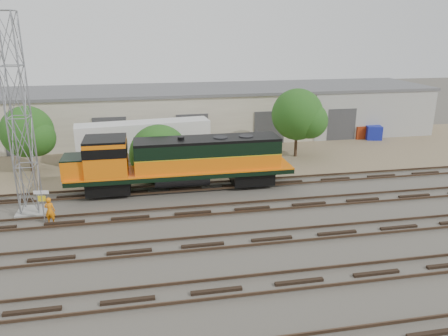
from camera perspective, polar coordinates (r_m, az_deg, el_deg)
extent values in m
plane|color=#47423A|center=(27.38, -3.70, -7.25)|extent=(140.00, 140.00, 0.00)
cube|color=#726047|center=(41.38, -6.36, 1.52)|extent=(80.00, 16.00, 0.02)
cube|color=black|center=(20.86, -0.98, -15.74)|extent=(80.00, 2.40, 0.14)
cube|color=#4C3828|center=(20.17, -0.59, -16.57)|extent=(80.00, 0.08, 0.14)
cube|color=#4C3828|center=(21.40, -1.33, -14.33)|extent=(80.00, 0.08, 0.14)
cube|color=black|center=(24.68, -2.80, -10.02)|extent=(80.00, 2.40, 0.14)
cube|color=#4C3828|center=(23.96, -2.55, -10.56)|extent=(80.00, 0.08, 0.14)
cube|color=#4C3828|center=(25.28, -3.05, -8.96)|extent=(80.00, 0.08, 0.14)
cube|color=black|center=(28.70, -4.09, -5.86)|extent=(80.00, 2.40, 0.14)
cube|color=#4C3828|center=(27.96, -3.91, -6.21)|extent=(80.00, 0.08, 0.14)
cube|color=#4C3828|center=(29.33, -4.27, -5.03)|extent=(80.00, 0.08, 0.14)
cube|color=black|center=(32.85, -5.04, -2.74)|extent=(80.00, 2.40, 0.14)
cube|color=#4C3828|center=(32.10, -4.91, -2.97)|extent=(80.00, 0.08, 0.14)
cube|color=#4C3828|center=(33.50, -5.19, -2.07)|extent=(80.00, 0.08, 0.14)
cube|color=beige|center=(48.56, -7.25, 6.97)|extent=(58.00, 10.00, 5.00)
cube|color=#59595B|center=(48.13, -7.38, 10.07)|extent=(58.40, 10.40, 0.30)
cube|color=#999993|center=(50.16, 19.30, 6.46)|extent=(14.00, 0.10, 5.00)
cube|color=#333335|center=(45.07, -24.82, 3.54)|extent=(3.20, 0.12, 3.40)
cube|color=#333335|center=(43.80, -14.62, 4.26)|extent=(3.20, 0.12, 3.40)
cube|color=#333335|center=(43.97, -4.15, 4.85)|extent=(3.20, 0.12, 3.40)
cube|color=#333335|center=(45.56, 5.93, 5.26)|extent=(3.20, 0.12, 3.40)
cube|color=#333335|center=(48.44, 15.08, 5.50)|extent=(3.20, 0.12, 3.40)
cube|color=black|center=(32.58, -14.84, -2.17)|extent=(3.09, 2.32, 0.97)
cube|color=black|center=(33.45, 3.61, -1.05)|extent=(3.09, 2.32, 0.97)
cube|color=black|center=(32.38, -5.52, -0.53)|extent=(16.44, 2.90, 0.34)
cylinder|color=black|center=(32.57, -5.49, -1.54)|extent=(4.06, 1.06, 1.06)
cube|color=orange|center=(32.37, -2.15, 0.93)|extent=(10.64, 2.51, 1.16)
cube|color=black|center=(32.07, -2.17, 2.74)|extent=(10.64, 2.51, 0.97)
cube|color=black|center=(31.93, -2.19, 3.75)|extent=(10.64, 2.51, 0.19)
cube|color=orange|center=(31.95, -15.13, 1.34)|extent=(2.90, 2.90, 2.51)
cube|color=black|center=(31.61, -15.33, 3.66)|extent=(2.90, 2.90, 0.15)
cube|color=orange|center=(32.37, -18.97, 0.11)|extent=(1.55, 2.32, 1.35)
cube|color=gray|center=(31.42, -23.72, -5.20)|extent=(1.85, 1.85, 0.20)
cylinder|color=gray|center=(30.38, -26.02, 6.15)|extent=(0.09, 0.09, 12.34)
cylinder|color=gray|center=(30.10, -23.93, 6.34)|extent=(0.09, 0.09, 12.34)
cylinder|color=gray|center=(29.30, -26.55, 5.71)|extent=(0.09, 0.09, 12.34)
cylinder|color=gray|center=(29.02, -24.40, 5.89)|extent=(0.09, 0.09, 12.34)
cylinder|color=gray|center=(29.06, -22.56, -4.73)|extent=(0.07, 0.07, 2.23)
cube|color=white|center=(28.73, -22.79, -2.95)|extent=(0.91, 0.16, 0.22)
cube|color=yellow|center=(28.86, -22.70, -3.71)|extent=(0.46, 0.10, 0.35)
imported|color=orange|center=(29.02, -21.79, -5.19)|extent=(0.69, 0.52, 1.73)
cube|color=silver|center=(39.75, -10.42, 4.21)|extent=(11.92, 3.65, 2.44)
cube|color=black|center=(41.02, -3.89, 2.09)|extent=(2.41, 2.49, 0.90)
cube|color=black|center=(39.10, -16.67, 0.76)|extent=(0.14, 0.14, 1.17)
cube|color=black|center=(40.83, -16.73, 1.48)|extent=(0.14, 0.14, 1.17)
cube|color=#162198|center=(50.01, 18.90, 4.41)|extent=(1.90, 1.82, 1.50)
cube|color=maroon|center=(50.15, 17.37, 4.54)|extent=(1.54, 1.45, 1.40)
cylinder|color=#382619|center=(40.00, -23.88, 0.92)|extent=(0.27, 0.27, 1.95)
sphere|color=#144716|center=(39.41, -24.33, 4.35)|extent=(4.25, 4.25, 4.25)
sphere|color=#144716|center=(38.70, -23.22, 3.61)|extent=(2.98, 2.98, 2.98)
cylinder|color=#382619|center=(35.34, -8.32, -1.10)|extent=(0.32, 0.32, 0.43)
sphere|color=#144716|center=(34.78, -8.46, 1.79)|extent=(4.70, 4.70, 4.70)
sphere|color=#144716|center=(34.29, -6.80, 0.81)|extent=(3.29, 3.29, 3.29)
cylinder|color=#382619|center=(41.37, 9.36, 3.07)|extent=(0.27, 0.27, 2.36)
sphere|color=#144716|center=(40.75, 9.56, 6.92)|extent=(4.71, 4.71, 4.71)
sphere|color=#144716|center=(40.53, 11.12, 6.09)|extent=(3.30, 3.30, 3.30)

